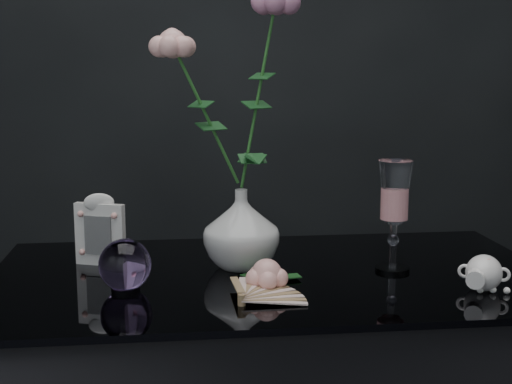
{
  "coord_description": "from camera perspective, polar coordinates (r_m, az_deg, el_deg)",
  "views": [
    {
      "loc": [
        -0.18,
        -1.23,
        1.14
      ],
      "look_at": [
        -0.03,
        0.02,
        0.92
      ],
      "focal_mm": 50.0,
      "sensor_mm": 36.0,
      "label": 1
    }
  ],
  "objects": [
    {
      "name": "wine_glass",
      "position": [
        1.36,
        10.98,
        -1.92
      ],
      "size": [
        0.08,
        0.08,
        0.21
      ],
      "primitive_type": null,
      "rotation": [
        0.0,
        0.0,
        0.38
      ],
      "color": "white",
      "rests_on": "table"
    },
    {
      "name": "vase",
      "position": [
        1.36,
        -1.18,
        -2.97
      ],
      "size": [
        0.19,
        0.19,
        0.15
      ],
      "primitive_type": "imported",
      "rotation": [
        0.0,
        0.0,
        -0.37
      ],
      "color": "silver",
      "rests_on": "table"
    },
    {
      "name": "picture_frame",
      "position": [
        1.42,
        -12.37,
        -2.93
      ],
      "size": [
        0.13,
        0.12,
        0.14
      ],
      "primitive_type": null,
      "rotation": [
        0.0,
        0.0,
        -0.39
      ],
      "color": "silver",
      "rests_on": "table"
    },
    {
      "name": "paperweight",
      "position": [
        1.25,
        -10.44,
        -5.74
      ],
      "size": [
        0.1,
        0.1,
        0.09
      ],
      "primitive_type": null,
      "rotation": [
        0.0,
        0.0,
        -0.13
      ],
      "color": "#A078C3",
      "rests_on": "table"
    },
    {
      "name": "pearl_jar",
      "position": [
        1.3,
        17.77,
        -6.06
      ],
      "size": [
        0.3,
        0.3,
        0.07
      ],
      "primitive_type": null,
      "rotation": [
        0.0,
        0.0,
        -0.46
      ],
      "color": "white",
      "rests_on": "table"
    },
    {
      "name": "roses",
      "position": [
        1.33,
        -1.73,
        8.45
      ],
      "size": [
        0.27,
        0.12,
        0.43
      ],
      "color": "#FCABA2",
      "rests_on": "vase"
    },
    {
      "name": "paper_fan",
      "position": [
        1.17,
        -1.16,
        -8.54
      ],
      "size": [
        0.26,
        0.23,
        0.02
      ],
      "primitive_type": null,
      "rotation": [
        0.0,
        0.0,
        0.31
      ],
      "color": "beige",
      "rests_on": "table"
    },
    {
      "name": "loose_rose",
      "position": [
        1.24,
        0.86,
        -6.62
      ],
      "size": [
        0.17,
        0.2,
        0.06
      ],
      "primitive_type": null,
      "rotation": [
        0.0,
        0.0,
        -0.36
      ],
      "color": "#EAA197",
      "rests_on": "table"
    }
  ]
}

